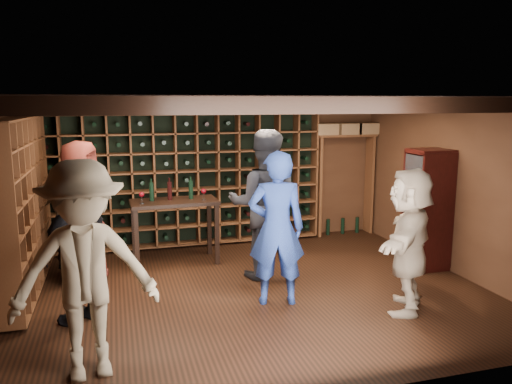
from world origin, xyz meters
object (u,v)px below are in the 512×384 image
object	(u,v)px
guest_woman_black	(77,250)
guest_beige	(409,240)
man_blue_shirt	(277,228)
man_grey_suit	(264,205)
guest_khaki	(85,271)
display_cabinet	(427,212)
guest_red_floral	(82,212)
tasting_table	(174,208)

from	to	relation	value
guest_woman_black	guest_beige	xyz separation A→B (m)	(3.72, -0.71, 0.01)
man_blue_shirt	guest_beige	size ratio (longest dim) A/B	1.10
man_grey_suit	guest_khaki	size ratio (longest dim) A/B	1.06
display_cabinet	guest_beige	world-z (taller)	display_cabinet
man_blue_shirt	guest_beige	distance (m)	1.56
guest_woman_black	display_cabinet	bearing A→B (deg)	138.11
guest_red_floral	guest_woman_black	bearing A→B (deg)	-161.88
display_cabinet	guest_khaki	distance (m)	5.02
guest_khaki	man_blue_shirt	bearing A→B (deg)	20.69
man_blue_shirt	tasting_table	bearing A→B (deg)	-50.11
guest_khaki	guest_beige	size ratio (longest dim) A/B	1.15
man_blue_shirt	guest_woman_black	xyz separation A→B (m)	(-2.29, 0.08, -0.10)
display_cabinet	guest_woman_black	bearing A→B (deg)	-173.34
guest_red_floral	guest_woman_black	xyz separation A→B (m)	(0.02, -1.39, -0.13)
display_cabinet	man_grey_suit	bearing A→B (deg)	173.00
display_cabinet	guest_beige	xyz separation A→B (m)	(-1.12, -1.27, -0.00)
man_blue_shirt	guest_red_floral	distance (m)	2.74
display_cabinet	tasting_table	size ratio (longest dim) A/B	1.33
guest_beige	guest_woman_black	bearing A→B (deg)	-63.48
display_cabinet	guest_khaki	size ratio (longest dim) A/B	0.89
man_blue_shirt	tasting_table	size ratio (longest dim) A/B	1.43
man_blue_shirt	man_grey_suit	distance (m)	0.96
display_cabinet	guest_khaki	world-z (taller)	guest_khaki
guest_beige	man_grey_suit	bearing A→B (deg)	-103.12
display_cabinet	guest_red_floral	size ratio (longest dim) A/B	0.90
display_cabinet	guest_woman_black	xyz separation A→B (m)	(-4.84, -0.56, -0.01)
man_grey_suit	tasting_table	bearing A→B (deg)	-22.32
man_grey_suit	guest_red_floral	xyz separation A→B (m)	(-2.44, 0.53, -0.07)
guest_red_floral	guest_khaki	distance (m)	2.60
guest_khaki	guest_beige	bearing A→B (deg)	1.01
man_blue_shirt	guest_woman_black	size ratio (longest dim) A/B	1.12
man_grey_suit	guest_khaki	distance (m)	3.08
man_grey_suit	tasting_table	distance (m)	1.51
guest_khaki	tasting_table	xyz separation A→B (m)	(1.14, 3.04, -0.13)
guest_khaki	tasting_table	size ratio (longest dim) A/B	1.50
display_cabinet	man_blue_shirt	xyz separation A→B (m)	(-2.55, -0.65, 0.09)
guest_woman_black	guest_khaki	bearing A→B (deg)	48.22
guest_beige	guest_red_floral	bearing A→B (deg)	-82.01
guest_woman_black	tasting_table	xyz separation A→B (m)	(1.28, 1.83, 0.01)
guest_red_floral	display_cabinet	bearing A→B (deg)	-82.30
man_blue_shirt	guest_woman_black	world-z (taller)	man_blue_shirt
guest_red_floral	tasting_table	xyz separation A→B (m)	(1.30, 0.44, -0.12)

